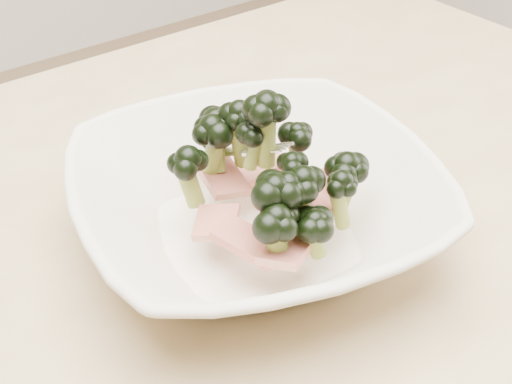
# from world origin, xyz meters

# --- Properties ---
(dining_table) EXTENTS (1.20, 0.80, 0.75)m
(dining_table) POSITION_xyz_m (0.00, 0.00, 0.65)
(dining_table) COLOR tan
(dining_table) RESTS_ON ground
(broccoli_dish) EXTENTS (0.38, 0.38, 0.14)m
(broccoli_dish) POSITION_xyz_m (0.04, -0.02, 0.79)
(broccoli_dish) COLOR beige
(broccoli_dish) RESTS_ON dining_table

